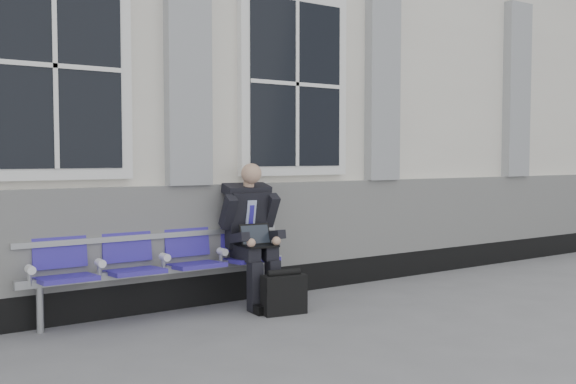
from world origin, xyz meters
TOP-DOWN VIEW (x-y plane):
  - ground at (0.00, 0.00)m, footprint 70.00×70.00m
  - station_building at (-0.02, 3.47)m, footprint 14.40×4.40m
  - bench at (-1.24, 1.32)m, footprint 2.60×0.47m
  - businessman at (-0.35, 1.19)m, footprint 0.58×0.78m
  - briefcase at (-0.28, 0.70)m, footprint 0.43×0.24m

SIDE VIEW (x-z plane):
  - ground at x=0.00m, z-range 0.00..0.00m
  - briefcase at x=-0.28m, z-range -0.02..0.41m
  - bench at x=-1.24m, z-range 0.10..1.01m
  - businessman at x=-0.35m, z-range 0.06..1.47m
  - station_building at x=-0.02m, z-range -0.02..4.47m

